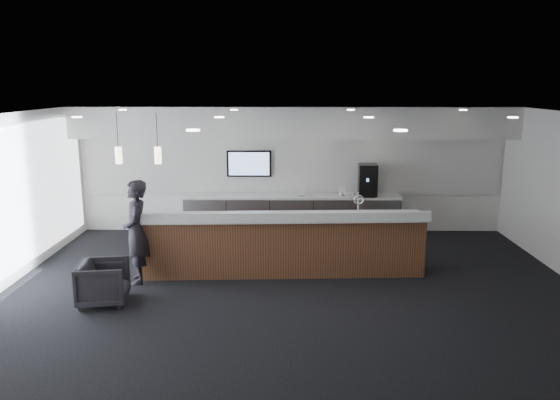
{
  "coord_description": "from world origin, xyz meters",
  "views": [
    {
      "loc": [
        -0.11,
        -8.83,
        3.5
      ],
      "look_at": [
        -0.24,
        1.3,
        1.33
      ],
      "focal_mm": 35.0,
      "sensor_mm": 36.0,
      "label": 1
    }
  ],
  "objects_px": {
    "service_counter": "(283,243)",
    "armchair": "(103,283)",
    "coffee_machine": "(368,180)",
    "lounge_guest": "(136,232)"
  },
  "relations": [
    {
      "from": "armchair",
      "to": "lounge_guest",
      "type": "relative_size",
      "value": 0.42
    },
    {
      "from": "service_counter",
      "to": "lounge_guest",
      "type": "xyz_separation_m",
      "value": [
        -2.59,
        -0.5,
        0.35
      ]
    },
    {
      "from": "service_counter",
      "to": "coffee_machine",
      "type": "bearing_deg",
      "value": 51.18
    },
    {
      "from": "service_counter",
      "to": "armchair",
      "type": "height_order",
      "value": "service_counter"
    },
    {
      "from": "service_counter",
      "to": "armchair",
      "type": "bearing_deg",
      "value": -155.2
    },
    {
      "from": "lounge_guest",
      "to": "armchair",
      "type": "bearing_deg",
      "value": -29.87
    },
    {
      "from": "lounge_guest",
      "to": "service_counter",
      "type": "bearing_deg",
      "value": 87.62
    },
    {
      "from": "coffee_machine",
      "to": "lounge_guest",
      "type": "distance_m",
      "value": 5.55
    },
    {
      "from": "lounge_guest",
      "to": "coffee_machine",
      "type": "bearing_deg",
      "value": 111.53
    },
    {
      "from": "service_counter",
      "to": "lounge_guest",
      "type": "distance_m",
      "value": 2.66
    }
  ]
}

